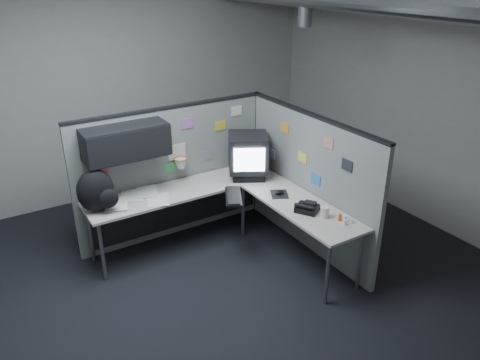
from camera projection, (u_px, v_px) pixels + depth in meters
room at (286, 80)px, 4.41m from camera, size 5.62×5.62×3.22m
partition_back at (162, 163)px, 5.43m from camera, size 2.44×0.42×1.63m
partition_right at (308, 182)px, 5.37m from camera, size 0.07×2.23×1.63m
desk at (215, 201)px, 5.37m from camera, size 2.31×2.11×0.73m
monitor at (248, 155)px, 5.63m from camera, size 0.62×0.62×0.52m
keyboard at (233, 196)px, 5.18m from camera, size 0.38×0.50×0.04m
mouse at (279, 193)px, 5.26m from camera, size 0.27×0.29×0.05m
phone at (307, 208)px, 4.89m from camera, size 0.29×0.30×0.11m
bottles at (345, 219)px, 4.68m from camera, size 0.12×0.14×0.07m
cup at (325, 212)px, 4.76m from camera, size 0.10×0.10×0.12m
papers at (126, 198)px, 5.16m from camera, size 0.90×0.79×0.02m
backpack at (97, 191)px, 4.82m from camera, size 0.44×0.40×0.47m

